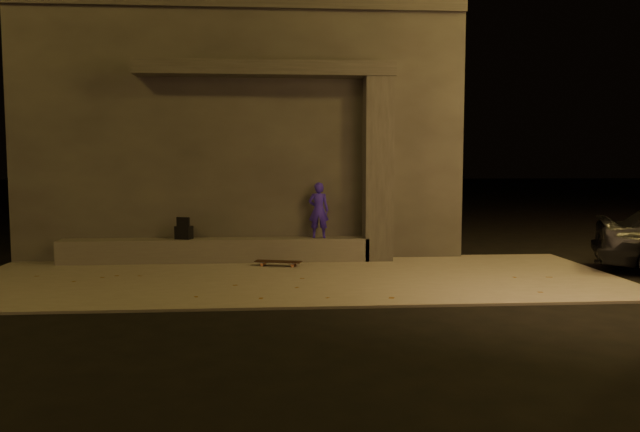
{
  "coord_description": "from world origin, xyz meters",
  "views": [
    {
      "loc": [
        -0.39,
        -8.5,
        2.02
      ],
      "look_at": [
        0.42,
        2.0,
        1.08
      ],
      "focal_mm": 35.0,
      "sensor_mm": 36.0,
      "label": 1
    }
  ],
  "objects": [
    {
      "name": "skateboard",
      "position": [
        -0.29,
        3.1,
        0.12
      ],
      "size": [
        0.91,
        0.46,
        0.1
      ],
      "rotation": [
        0.0,
        0.0,
        -0.28
      ],
      "color": "black",
      "rests_on": "sidewalk"
    },
    {
      "name": "skateboarder",
      "position": [
        0.52,
        3.75,
        1.04
      ],
      "size": [
        0.44,
        0.32,
        1.1
      ],
      "primitive_type": "imported",
      "rotation": [
        0.0,
        0.0,
        3.0
      ],
      "color": "#2F1CB9",
      "rests_on": "ledge"
    },
    {
      "name": "building",
      "position": [
        -1.0,
        6.49,
        2.61
      ],
      "size": [
        9.0,
        5.1,
        5.22
      ],
      "color": "#373432",
      "rests_on": "ground"
    },
    {
      "name": "ground",
      "position": [
        0.0,
        0.0,
        0.0
      ],
      "size": [
        120.0,
        120.0,
        0.0
      ],
      "primitive_type": "plane",
      "color": "black",
      "rests_on": "ground"
    },
    {
      "name": "sidewalk",
      "position": [
        0.0,
        2.0,
        0.02
      ],
      "size": [
        11.0,
        4.4,
        0.04
      ],
      "primitive_type": "cube",
      "color": "slate",
      "rests_on": "ground"
    },
    {
      "name": "ledge",
      "position": [
        -1.5,
        3.75,
        0.27
      ],
      "size": [
        6.0,
        0.55,
        0.45
      ],
      "primitive_type": "cube",
      "color": "#58554F",
      "rests_on": "sidewalk"
    },
    {
      "name": "backpack",
      "position": [
        -2.12,
        3.75,
        0.64
      ],
      "size": [
        0.36,
        0.3,
        0.44
      ],
      "rotation": [
        0.0,
        0.0,
        -0.4
      ],
      "color": "black",
      "rests_on": "ledge"
    },
    {
      "name": "canopy",
      "position": [
        -0.5,
        3.8,
        3.78
      ],
      "size": [
        5.0,
        0.7,
        0.28
      ],
      "primitive_type": "cube",
      "color": "#373432",
      "rests_on": "column"
    },
    {
      "name": "column",
      "position": [
        1.7,
        3.75,
        1.84
      ],
      "size": [
        0.55,
        0.55,
        3.6
      ],
      "primitive_type": "cube",
      "color": "#373432",
      "rests_on": "sidewalk"
    }
  ]
}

